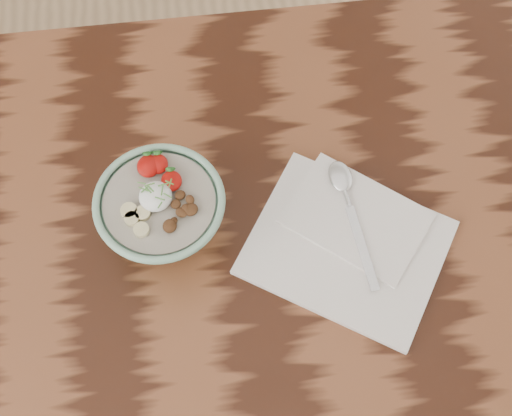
{
  "coord_description": "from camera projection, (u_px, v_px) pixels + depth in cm",
  "views": [
    {
      "loc": [
        16.35,
        -34.46,
        166.45
      ],
      "look_at": [
        20.95,
        4.23,
        85.26
      ],
      "focal_mm": 50.0,
      "sensor_mm": 36.0,
      "label": 1
    }
  ],
  "objects": [
    {
      "name": "table",
      "position": [
        118.0,
        306.0,
        1.05
      ],
      "size": [
        160.0,
        90.0,
        75.0
      ],
      "color": "black",
      "rests_on": "ground"
    },
    {
      "name": "breakfast_bowl",
      "position": [
        162.0,
        213.0,
        0.95
      ],
      "size": [
        17.18,
        17.18,
        11.38
      ],
      "rotation": [
        0.0,
        0.0,
        -0.09
      ],
      "color": "#87B69A",
      "rests_on": "table"
    },
    {
      "name": "napkin",
      "position": [
        348.0,
        241.0,
        0.99
      ],
      "size": [
        32.68,
        31.2,
        1.57
      ],
      "rotation": [
        0.0,
        0.0,
        -0.57
      ],
      "color": "white",
      "rests_on": "table"
    },
    {
      "name": "spoon",
      "position": [
        346.0,
        194.0,
        1.0
      ],
      "size": [
        4.34,
        20.1,
        1.05
      ],
      "rotation": [
        0.0,
        0.0,
        0.1
      ],
      "color": "silver",
      "rests_on": "napkin"
    }
  ]
}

